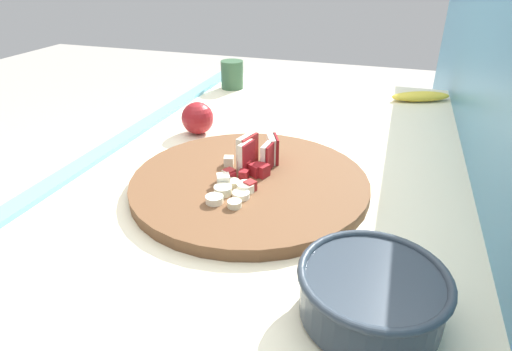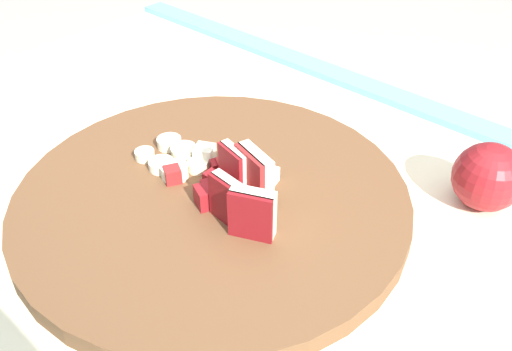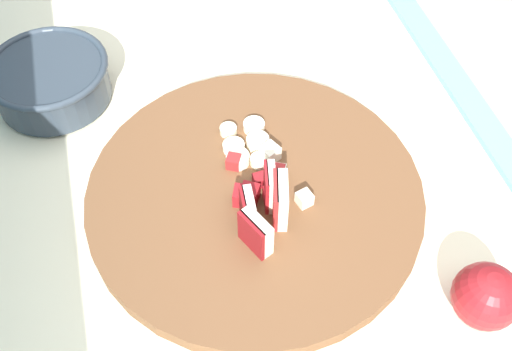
{
  "view_description": "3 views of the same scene",
  "coord_description": "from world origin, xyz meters",
  "px_view_note": "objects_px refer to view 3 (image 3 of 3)",
  "views": [
    {
      "loc": [
        0.75,
        0.21,
        1.3
      ],
      "look_at": [
        0.14,
        0.01,
        0.97
      ],
      "focal_mm": 30.15,
      "sensor_mm": 36.0,
      "label": 1
    },
    {
      "loc": [
        -0.22,
        0.29,
        1.31
      ],
      "look_at": [
        0.08,
        -0.04,
        0.98
      ],
      "focal_mm": 38.79,
      "sensor_mm": 36.0,
      "label": 2
    },
    {
      "loc": [
        -0.31,
        0.11,
        1.56
      ],
      "look_at": [
        0.14,
        -0.02,
        0.95
      ],
      "focal_mm": 43.23,
      "sensor_mm": 36.0,
      "label": 3
    }
  ],
  "objects_px": {
    "cutting_board": "(255,195)",
    "ceramic_bowl": "(50,80)",
    "banana_slice_rows": "(246,145)",
    "apple_wedge_fan": "(265,208)",
    "whole_apple": "(486,296)",
    "apple_dice_pile": "(263,181)"
  },
  "relations": [
    {
      "from": "banana_slice_rows",
      "to": "ceramic_bowl",
      "type": "height_order",
      "value": "ceramic_bowl"
    },
    {
      "from": "cutting_board",
      "to": "apple_wedge_fan",
      "type": "xyz_separation_m",
      "value": [
        -0.05,
        0.0,
        0.04
      ]
    },
    {
      "from": "banana_slice_rows",
      "to": "ceramic_bowl",
      "type": "xyz_separation_m",
      "value": [
        0.18,
        0.23,
        0.01
      ]
    },
    {
      "from": "apple_dice_pile",
      "to": "banana_slice_rows",
      "type": "relative_size",
      "value": 1.22
    },
    {
      "from": "cutting_board",
      "to": "banana_slice_rows",
      "type": "relative_size",
      "value": 4.93
    },
    {
      "from": "whole_apple",
      "to": "ceramic_bowl",
      "type": "bearing_deg",
      "value": 43.05
    },
    {
      "from": "apple_wedge_fan",
      "to": "ceramic_bowl",
      "type": "height_order",
      "value": "apple_wedge_fan"
    },
    {
      "from": "cutting_board",
      "to": "ceramic_bowl",
      "type": "relative_size",
      "value": 2.48
    },
    {
      "from": "apple_wedge_fan",
      "to": "apple_dice_pile",
      "type": "xyz_separation_m",
      "value": [
        0.05,
        -0.01,
        -0.02
      ]
    },
    {
      "from": "apple_wedge_fan",
      "to": "whole_apple",
      "type": "height_order",
      "value": "apple_wedge_fan"
    },
    {
      "from": "cutting_board",
      "to": "apple_dice_pile",
      "type": "relative_size",
      "value": 4.05
    },
    {
      "from": "apple_dice_pile",
      "to": "whole_apple",
      "type": "height_order",
      "value": "whole_apple"
    },
    {
      "from": "apple_wedge_fan",
      "to": "whole_apple",
      "type": "xyz_separation_m",
      "value": [
        -0.16,
        -0.2,
        -0.01
      ]
    },
    {
      "from": "apple_dice_pile",
      "to": "banana_slice_rows",
      "type": "distance_m",
      "value": 0.07
    },
    {
      "from": "apple_dice_pile",
      "to": "whole_apple",
      "type": "xyz_separation_m",
      "value": [
        -0.21,
        -0.19,
        0.01
      ]
    },
    {
      "from": "apple_wedge_fan",
      "to": "apple_dice_pile",
      "type": "relative_size",
      "value": 0.96
    },
    {
      "from": "apple_dice_pile",
      "to": "whole_apple",
      "type": "relative_size",
      "value": 1.4
    },
    {
      "from": "ceramic_bowl",
      "to": "whole_apple",
      "type": "distance_m",
      "value": 0.62
    },
    {
      "from": "banana_slice_rows",
      "to": "apple_wedge_fan",
      "type": "bearing_deg",
      "value": 176.82
    },
    {
      "from": "apple_dice_pile",
      "to": "whole_apple",
      "type": "bearing_deg",
      "value": -138.81
    },
    {
      "from": "cutting_board",
      "to": "whole_apple",
      "type": "height_order",
      "value": "whole_apple"
    },
    {
      "from": "cutting_board",
      "to": "banana_slice_rows",
      "type": "xyz_separation_m",
      "value": [
        0.07,
        -0.01,
        0.02
      ]
    }
  ]
}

